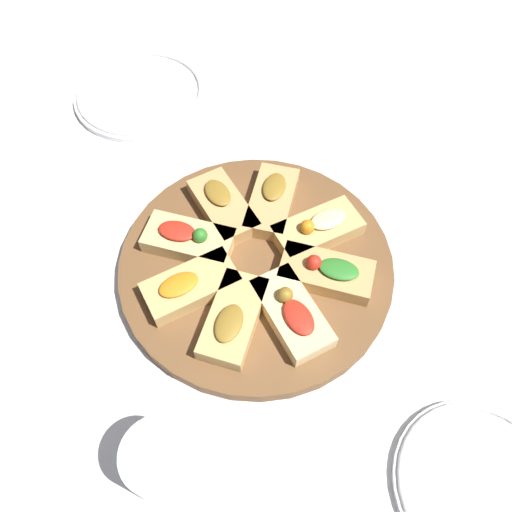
# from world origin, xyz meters

# --- Properties ---
(ground_plane) EXTENTS (3.00, 3.00, 0.00)m
(ground_plane) POSITION_xyz_m (0.00, 0.00, 0.00)
(ground_plane) COLOR white
(serving_board) EXTENTS (0.38, 0.38, 0.02)m
(serving_board) POSITION_xyz_m (0.00, 0.00, 0.01)
(serving_board) COLOR brown
(serving_board) RESTS_ON ground_plane
(focaccia_slice_0) EXTENTS (0.14, 0.11, 0.03)m
(focaccia_slice_0) POSITION_xyz_m (-0.09, 0.05, 0.03)
(focaccia_slice_0) COLOR tan
(focaccia_slice_0) RESTS_ON serving_board
(focaccia_slice_1) EXTENTS (0.14, 0.09, 0.04)m
(focaccia_slice_1) POSITION_xyz_m (-0.09, -0.03, 0.04)
(focaccia_slice_1) COLOR #DBB775
(focaccia_slice_1) RESTS_ON serving_board
(focaccia_slice_2) EXTENTS (0.11, 0.14, 0.03)m
(focaccia_slice_2) POSITION_xyz_m (-0.05, -0.09, 0.03)
(focaccia_slice_2) COLOR tan
(focaccia_slice_2) RESTS_ON serving_board
(focaccia_slice_3) EXTENTS (0.09, 0.14, 0.03)m
(focaccia_slice_3) POSITION_xyz_m (0.03, -0.10, 0.03)
(focaccia_slice_3) COLOR tan
(focaccia_slice_3) RESTS_ON serving_board
(focaccia_slice_4) EXTENTS (0.14, 0.11, 0.04)m
(focaccia_slice_4) POSITION_xyz_m (0.09, -0.05, 0.04)
(focaccia_slice_4) COLOR #E5C689
(focaccia_slice_4) RESTS_ON serving_board
(focaccia_slice_5) EXTENTS (0.14, 0.09, 0.04)m
(focaccia_slice_5) POSITION_xyz_m (0.09, 0.03, 0.04)
(focaccia_slice_5) COLOR tan
(focaccia_slice_5) RESTS_ON serving_board
(focaccia_slice_6) EXTENTS (0.12, 0.14, 0.04)m
(focaccia_slice_6) POSITION_xyz_m (0.05, 0.08, 0.04)
(focaccia_slice_6) COLOR tan
(focaccia_slice_6) RESTS_ON serving_board
(focaccia_slice_7) EXTENTS (0.10, 0.14, 0.03)m
(focaccia_slice_7) POSITION_xyz_m (-0.03, 0.09, 0.03)
(focaccia_slice_7) COLOR tan
(focaccia_slice_7) RESTS_ON serving_board
(plate_left) EXTENTS (0.24, 0.24, 0.02)m
(plate_left) POSITION_xyz_m (-0.37, 0.20, 0.01)
(plate_left) COLOR white
(plate_left) RESTS_ON ground_plane
(plate_right) EXTENTS (0.19, 0.19, 0.02)m
(plate_right) POSITION_xyz_m (0.36, -0.11, 0.01)
(plate_right) COLOR white
(plate_right) RESTS_ON ground_plane
(water_glass) EXTENTS (0.08, 0.08, 0.09)m
(water_glass) POSITION_xyz_m (0.06, -0.28, 0.05)
(water_glass) COLOR silver
(water_glass) RESTS_ON ground_plane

